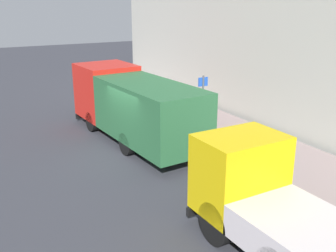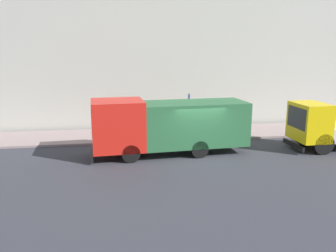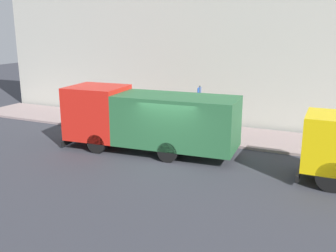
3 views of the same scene
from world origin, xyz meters
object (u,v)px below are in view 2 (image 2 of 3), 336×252
object	(u,v)px
small_flatbed_truck	(327,127)
traffic_cone_orange	(108,136)
street_sign_post	(189,112)
pedestrian_walking	(158,124)
large_utility_truck	(168,124)

from	to	relation	value
small_flatbed_truck	traffic_cone_orange	bearing A→B (deg)	75.22
traffic_cone_orange	street_sign_post	xyz separation A→B (m)	(-0.05, -4.68, 1.25)
small_flatbed_truck	pedestrian_walking	distance (m)	9.28
large_utility_truck	street_sign_post	distance (m)	2.87
pedestrian_walking	traffic_cone_orange	bearing A→B (deg)	-103.27
small_flatbed_truck	pedestrian_walking	world-z (taller)	small_flatbed_truck
small_flatbed_truck	traffic_cone_orange	xyz separation A→B (m)	(2.83, 11.66, -0.74)
large_utility_truck	small_flatbed_truck	distance (m)	8.57
small_flatbed_truck	street_sign_post	size ratio (longest dim) A/B	1.84
traffic_cone_orange	street_sign_post	world-z (taller)	street_sign_post
large_utility_truck	small_flatbed_truck	bearing A→B (deg)	-96.69
pedestrian_walking	street_sign_post	bearing A→B (deg)	67.20
small_flatbed_truck	street_sign_post	distance (m)	7.53
large_utility_truck	pedestrian_walking	distance (m)	2.67
street_sign_post	traffic_cone_orange	bearing A→B (deg)	89.35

